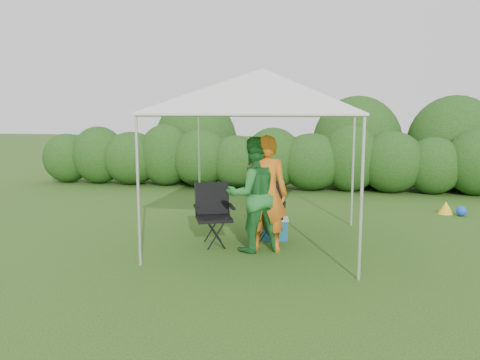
% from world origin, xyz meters
% --- Properties ---
extents(ground, '(70.00, 70.00, 0.00)m').
position_xyz_m(ground, '(0.00, 0.00, 0.00)').
color(ground, '#365E1D').
extents(hedge, '(15.33, 1.53, 1.80)m').
position_xyz_m(hedge, '(0.09, 6.00, 0.83)').
color(hedge, '#255019').
rests_on(hedge, ground).
extents(canopy, '(3.10, 3.10, 2.83)m').
position_xyz_m(canopy, '(0.00, 0.50, 2.46)').
color(canopy, silver).
rests_on(canopy, ground).
extents(chair_right, '(0.65, 0.60, 0.98)m').
position_xyz_m(chair_right, '(0.06, 0.74, 0.55)').
color(chair_right, black).
rests_on(chair_right, ground).
extents(chair_left, '(0.75, 0.73, 1.00)m').
position_xyz_m(chair_left, '(-0.76, 0.26, 0.57)').
color(chair_left, black).
rests_on(chair_left, ground).
extents(man, '(0.66, 0.43, 1.81)m').
position_xyz_m(man, '(0.14, 0.05, 0.90)').
color(man, orange).
rests_on(man, ground).
extents(woman, '(1.08, 1.00, 1.78)m').
position_xyz_m(woman, '(-0.05, 0.02, 0.89)').
color(woman, '#277731').
rests_on(woman, ground).
extents(cooler, '(0.48, 0.38, 0.37)m').
position_xyz_m(cooler, '(0.20, 0.73, 0.19)').
color(cooler, '#1D6085').
rests_on(cooler, ground).
extents(bottle, '(0.07, 0.07, 0.25)m').
position_xyz_m(bottle, '(0.26, 0.69, 0.49)').
color(bottle, '#592D0C').
rests_on(bottle, cooler).
extents(lawn_toy, '(0.53, 0.44, 0.26)m').
position_xyz_m(lawn_toy, '(3.58, 3.40, 0.13)').
color(lawn_toy, yellow).
rests_on(lawn_toy, ground).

